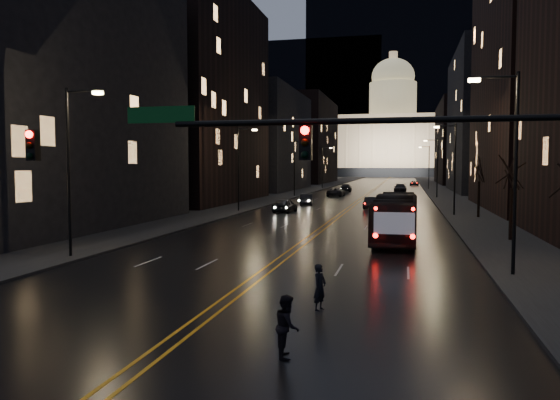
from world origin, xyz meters
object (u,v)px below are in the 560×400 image
Objects in this scene: oncoming_car_b at (307,200)px; receding_car_a at (371,203)px; oncoming_car_a at (285,205)px; pedestrian_a at (320,287)px; bus at (396,217)px; traffic_signal at (391,160)px; pedestrian_b at (287,326)px.

receding_car_a is at bearing 146.53° from oncoming_car_b.
receding_car_a is (8.54, 7.12, -0.08)m from oncoming_car_a.
bus is at bearing 14.76° from pedestrian_a.
pedestrian_a is (-2.23, -18.10, -0.76)m from bus.
traffic_signal is at bearing -88.29° from bus.
oncoming_car_a is at bearing 122.14° from bus.
bus is at bearing 90.44° from traffic_signal.
receding_car_a is 2.56× the size of pedestrian_a.
oncoming_car_a is at bearing -138.24° from receding_car_a.
oncoming_car_b is (-11.61, 51.67, -4.39)m from traffic_signal.
oncoming_car_a is 2.77× the size of pedestrian_a.
traffic_signal is 5.36m from pedestrian_b.
bus is 2.60× the size of oncoming_car_b.
bus is 18.25m from pedestrian_a.
pedestrian_a is (-2.39, 2.67, -4.30)m from traffic_signal.
bus is at bearing -17.33° from pedestrian_b.
oncoming_car_b reaches higher than receding_car_a.
traffic_signal reaches higher than pedestrian_a.
receding_car_a is at bearing -10.39° from pedestrian_b.
traffic_signal is 1.54× the size of bus.
pedestrian_b is (-0.13, -4.67, 0.01)m from pedestrian_a.
traffic_signal reaches higher than pedestrian_b.
traffic_signal is at bearing -83.97° from receding_car_a.
oncoming_car_b is 54.43m from pedestrian_b.
traffic_signal is 53.14m from oncoming_car_b.
traffic_signal is 10.64× the size of pedestrian_b.
receding_car_a is at bearing 23.08° from pedestrian_a.
oncoming_car_a is 38.99m from pedestrian_a.
oncoming_car_b is 1.05× the size of receding_car_a.
pedestrian_a reaches higher than oncoming_car_a.
oncoming_car_b is at bearing 155.49° from receding_car_a.
bus is at bearing 103.29° from oncoming_car_b.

